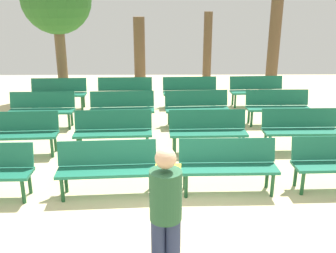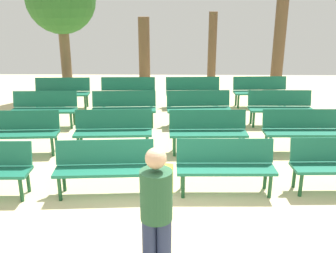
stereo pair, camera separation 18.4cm
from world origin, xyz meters
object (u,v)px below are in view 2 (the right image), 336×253
object	(u,v)px
bench_r1_c1	(113,128)
bench_r3_c1	(128,90)
bench_r3_c3	(260,90)
tree_3	(212,47)
tree_2	(61,0)
bench_r0_c2	(225,163)
bench_r0_c1	(105,164)
bench_r3_c0	(62,91)
visitor_with_backpack	(157,209)
bench_r2_c3	(280,106)
bench_r3_c2	(193,90)
tree_0	(144,49)
tree_1	(279,43)
bench_r2_c1	(124,106)
bench_r1_c0	(19,130)
bench_r1_c2	(208,129)
bench_r1_c3	(302,128)
bench_r2_c0	(44,107)
bench_r2_c2	(199,106)

from	to	relation	value
bench_r1_c1	bench_r3_c1	world-z (taller)	same
bench_r1_c1	bench_r3_c3	size ratio (longest dim) A/B	1.00
bench_r1_c1	tree_3	distance (m)	7.83
tree_2	bench_r0_c2	bearing A→B (deg)	-56.03
bench_r0_c2	bench_r0_c1	bearing A→B (deg)	-178.54
bench_r0_c1	tree_3	world-z (taller)	tree_3
bench_r3_c0	visitor_with_backpack	distance (m)	7.98
bench_r3_c0	bench_r2_c3	bearing A→B (deg)	-16.74
bench_r3_c2	tree_0	size ratio (longest dim) A/B	0.66
bench_r1_c1	bench_r3_c1	xyz separation A→B (m)	(-0.10, 3.51, 0.00)
bench_r0_c1	tree_1	world-z (taller)	tree_1
visitor_with_backpack	bench_r2_c1	bearing A→B (deg)	-73.64
bench_r3_c0	bench_r1_c1	bearing A→B (deg)	-61.32
bench_r3_c2	bench_r1_c0	bearing A→B (deg)	-138.61
bench_r3_c1	tree_2	xyz separation A→B (m)	(-2.10, 1.15, 2.53)
bench_r2_c3	bench_r1_c1	bearing A→B (deg)	-155.29
bench_r0_c1	bench_r1_c2	bearing A→B (deg)	41.11
bench_r1_c1	bench_r3_c2	distance (m)	4.01
bench_r1_c3	bench_r2_c0	bearing A→B (deg)	164.08
bench_r3_c0	tree_1	world-z (taller)	tree_1
bench_r1_c0	bench_r3_c2	xyz separation A→B (m)	(3.76, 3.68, 0.00)
bench_r2_c1	visitor_with_backpack	size ratio (longest dim) A/B	0.98
bench_r0_c1	tree_0	distance (m)	9.26
bench_r2_c0	bench_r2_c1	size ratio (longest dim) A/B	0.99
bench_r2_c0	bench_r3_c0	world-z (taller)	same
tree_0	tree_1	xyz separation A→B (m)	(4.94, -0.96, 0.36)
tree_1	tree_3	world-z (taller)	tree_1
bench_r2_c0	bench_r3_c0	distance (m)	1.74
bench_r1_c1	bench_r2_c0	xyz separation A→B (m)	(-1.99, 1.66, 0.00)
bench_r2_c1	bench_r1_c2	bearing A→B (deg)	-44.41
bench_r1_c0	bench_r3_c0	bearing A→B (deg)	87.93
bench_r2_c2	bench_r3_c1	bearing A→B (deg)	135.49
bench_r0_c2	bench_r1_c2	xyz separation A→B (m)	(-0.14, 1.74, 0.00)
visitor_with_backpack	bench_r2_c0	bearing A→B (deg)	-55.66
bench_r1_c1	tree_1	bearing A→B (deg)	49.02
bench_r2_c0	bench_r3_c0	bearing A→B (deg)	89.81
bench_r1_c1	bench_r2_c0	size ratio (longest dim) A/B	1.01
bench_r3_c3	tree_3	size ratio (longest dim) A/B	0.62
bench_r3_c0	bench_r3_c3	bearing A→B (deg)	0.41
bench_r1_c0	bench_r1_c2	size ratio (longest dim) A/B	1.01
bench_r0_c1	tree_2	size ratio (longest dim) A/B	0.39
bench_r2_c1	tree_0	xyz separation A→B (m)	(0.10, 5.70, 0.72)
tree_2	visitor_with_backpack	bearing A→B (deg)	-69.07
bench_r3_c1	tree_3	world-z (taller)	tree_3
bench_r1_c3	tree_3	bearing A→B (deg)	98.58
bench_r3_c0	tree_0	xyz separation A→B (m)	(2.14, 4.01, 0.72)
bench_r2_c0	tree_2	world-z (taller)	tree_2
bench_r2_c0	bench_r0_c1	bearing A→B (deg)	-60.26
bench_r2_c2	bench_r3_c3	bearing A→B (deg)	40.08
bench_r1_c2	tree_2	size ratio (longest dim) A/B	0.39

